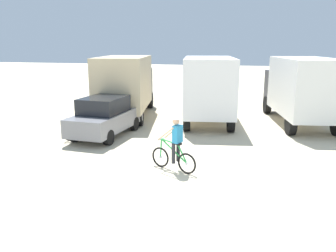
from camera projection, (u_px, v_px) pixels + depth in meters
ground_plane at (133, 189)px, 9.64m from camera, size 120.00×120.00×0.00m
box_truck_tan_camper at (126, 83)px, 18.95m from camera, size 3.58×7.07×3.35m
box_truck_avon_van at (208, 86)px, 17.80m from camera, size 3.42×7.04×3.35m
box_truck_white_box at (301, 87)px, 17.12m from camera, size 3.50×7.06×3.35m
sedan_parked at (106, 116)px, 15.03m from camera, size 2.02×4.30×1.76m
cyclist_orange_shirt at (175, 146)px, 10.83m from camera, size 1.62×0.78×1.82m
bicycle_spare at (78, 129)px, 14.86m from camera, size 0.58×1.70×0.97m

